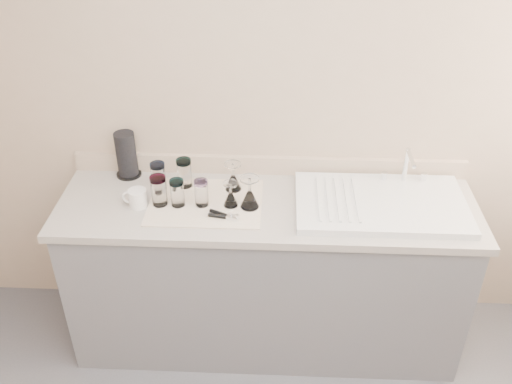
{
  "coord_description": "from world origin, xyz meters",
  "views": [
    {
      "loc": [
        0.05,
        -1.1,
        2.48
      ],
      "look_at": [
        -0.05,
        1.15,
        1.0
      ],
      "focal_mm": 40.0,
      "sensor_mm": 36.0,
      "label": 1
    }
  ],
  "objects_px": {
    "tumbler_cyan": "(184,173)",
    "tumbler_lavender": "(201,193)",
    "tumbler_blue": "(177,193)",
    "goblet_front_right": "(250,197)",
    "goblet_front_left": "(231,198)",
    "goblet_back_left": "(233,180)",
    "tumbler_magenta": "(159,190)",
    "white_mug": "(137,198)",
    "sink_unit": "(381,203)",
    "tumbler_teal": "(158,176)",
    "can_opener": "(224,216)",
    "paper_towel_roll": "(126,155)"
  },
  "relations": [
    {
      "from": "tumbler_cyan",
      "to": "goblet_front_right",
      "type": "distance_m",
      "value": 0.38
    },
    {
      "from": "goblet_back_left",
      "to": "tumbler_blue",
      "type": "bearing_deg",
      "value": -149.09
    },
    {
      "from": "tumbler_cyan",
      "to": "goblet_front_right",
      "type": "height_order",
      "value": "goblet_front_right"
    },
    {
      "from": "can_opener",
      "to": "paper_towel_roll",
      "type": "height_order",
      "value": "paper_towel_roll"
    },
    {
      "from": "sink_unit",
      "to": "can_opener",
      "type": "xyz_separation_m",
      "value": [
        -0.75,
        -0.14,
        -0.0
      ]
    },
    {
      "from": "tumbler_cyan",
      "to": "white_mug",
      "type": "relative_size",
      "value": 1.2
    },
    {
      "from": "sink_unit",
      "to": "tumbler_cyan",
      "type": "relative_size",
      "value": 5.41
    },
    {
      "from": "tumbler_lavender",
      "to": "paper_towel_roll",
      "type": "relative_size",
      "value": 0.55
    },
    {
      "from": "can_opener",
      "to": "white_mug",
      "type": "bearing_deg",
      "value": 168.4
    },
    {
      "from": "paper_towel_roll",
      "to": "tumbler_magenta",
      "type": "bearing_deg",
      "value": -51.41
    },
    {
      "from": "tumbler_magenta",
      "to": "goblet_back_left",
      "type": "bearing_deg",
      "value": 23.59
    },
    {
      "from": "tumbler_magenta",
      "to": "goblet_front_left",
      "type": "distance_m",
      "value": 0.35
    },
    {
      "from": "tumbler_cyan",
      "to": "goblet_back_left",
      "type": "bearing_deg",
      "value": -4.5
    },
    {
      "from": "sink_unit",
      "to": "tumbler_cyan",
      "type": "height_order",
      "value": "sink_unit"
    },
    {
      "from": "sink_unit",
      "to": "goblet_back_left",
      "type": "height_order",
      "value": "sink_unit"
    },
    {
      "from": "tumbler_blue",
      "to": "goblet_front_left",
      "type": "bearing_deg",
      "value": 1.94
    },
    {
      "from": "goblet_front_right",
      "to": "goblet_front_left",
      "type": "bearing_deg",
      "value": 174.5
    },
    {
      "from": "white_mug",
      "to": "tumbler_lavender",
      "type": "bearing_deg",
      "value": 2.68
    },
    {
      "from": "tumbler_cyan",
      "to": "paper_towel_roll",
      "type": "bearing_deg",
      "value": 161.89
    },
    {
      "from": "white_mug",
      "to": "paper_towel_roll",
      "type": "relative_size",
      "value": 0.52
    },
    {
      "from": "sink_unit",
      "to": "goblet_front_right",
      "type": "height_order",
      "value": "sink_unit"
    },
    {
      "from": "tumbler_lavender",
      "to": "can_opener",
      "type": "relative_size",
      "value": 0.9
    },
    {
      "from": "tumbler_cyan",
      "to": "sink_unit",
      "type": "bearing_deg",
      "value": -7.62
    },
    {
      "from": "goblet_front_left",
      "to": "can_opener",
      "type": "relative_size",
      "value": 0.85
    },
    {
      "from": "goblet_front_left",
      "to": "white_mug",
      "type": "height_order",
      "value": "goblet_front_left"
    },
    {
      "from": "tumbler_teal",
      "to": "white_mug",
      "type": "height_order",
      "value": "tumbler_teal"
    },
    {
      "from": "goblet_front_right",
      "to": "sink_unit",
      "type": "bearing_deg",
      "value": 3.81
    },
    {
      "from": "goblet_front_left",
      "to": "tumbler_cyan",
      "type": "bearing_deg",
      "value": 146.47
    },
    {
      "from": "white_mug",
      "to": "paper_towel_roll",
      "type": "bearing_deg",
      "value": 111.35
    },
    {
      "from": "tumbler_teal",
      "to": "white_mug",
      "type": "xyz_separation_m",
      "value": [
        -0.08,
        -0.14,
        -0.04
      ]
    },
    {
      "from": "goblet_front_left",
      "to": "white_mug",
      "type": "xyz_separation_m",
      "value": [
        -0.45,
        -0.02,
        -0.01
      ]
    },
    {
      "from": "white_mug",
      "to": "goblet_front_left",
      "type": "bearing_deg",
      "value": 2.06
    },
    {
      "from": "goblet_front_right",
      "to": "paper_towel_roll",
      "type": "distance_m",
      "value": 0.71
    },
    {
      "from": "tumbler_lavender",
      "to": "white_mug",
      "type": "distance_m",
      "value": 0.31
    },
    {
      "from": "can_opener",
      "to": "goblet_back_left",
      "type": "bearing_deg",
      "value": 84.31
    },
    {
      "from": "sink_unit",
      "to": "tumbler_blue",
      "type": "xyz_separation_m",
      "value": [
        -0.98,
        -0.04,
        0.06
      ]
    },
    {
      "from": "sink_unit",
      "to": "tumbler_lavender",
      "type": "relative_size",
      "value": 6.07
    },
    {
      "from": "tumbler_magenta",
      "to": "goblet_front_right",
      "type": "distance_m",
      "value": 0.44
    },
    {
      "from": "tumbler_lavender",
      "to": "goblet_front_left",
      "type": "bearing_deg",
      "value": 0.69
    },
    {
      "from": "tumbler_cyan",
      "to": "tumbler_lavender",
      "type": "relative_size",
      "value": 1.12
    },
    {
      "from": "tumbler_blue",
      "to": "goblet_front_left",
      "type": "distance_m",
      "value": 0.26
    },
    {
      "from": "tumbler_magenta",
      "to": "goblet_front_right",
      "type": "height_order",
      "value": "goblet_front_right"
    },
    {
      "from": "tumbler_cyan",
      "to": "can_opener",
      "type": "bearing_deg",
      "value": -50.27
    },
    {
      "from": "tumbler_teal",
      "to": "tumbler_lavender",
      "type": "distance_m",
      "value": 0.27
    },
    {
      "from": "tumbler_blue",
      "to": "paper_towel_roll",
      "type": "height_order",
      "value": "paper_towel_roll"
    },
    {
      "from": "tumbler_cyan",
      "to": "tumbler_blue",
      "type": "bearing_deg",
      "value": -92.77
    },
    {
      "from": "goblet_front_right",
      "to": "can_opener",
      "type": "relative_size",
      "value": 1.08
    },
    {
      "from": "sink_unit",
      "to": "white_mug",
      "type": "xyz_separation_m",
      "value": [
        -1.18,
        -0.05,
        0.03
      ]
    },
    {
      "from": "tumbler_blue",
      "to": "can_opener",
      "type": "bearing_deg",
      "value": -22.41
    },
    {
      "from": "goblet_front_left",
      "to": "paper_towel_roll",
      "type": "relative_size",
      "value": 0.52
    }
  ]
}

